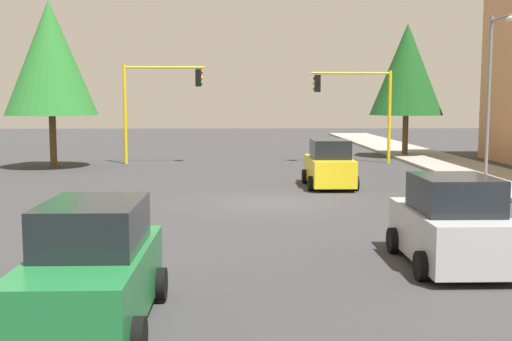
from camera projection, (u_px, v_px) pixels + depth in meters
ground_plane at (271, 203)px, 22.27m from camera, size 120.00×120.00×0.00m
sidewalk_kerb at (506, 181)px, 27.52m from camera, size 80.00×4.00×0.15m
lane_arrow_near at (129, 311)px, 10.74m from camera, size 2.40×1.10×1.10m
traffic_signal_far_left at (357, 98)px, 35.92m from camera, size 0.36×4.59×5.26m
traffic_signal_far_right at (157, 94)px, 35.58m from camera, size 0.36×4.59×5.57m
street_lamp_curbside at (493, 81)px, 25.64m from camera, size 2.15×0.28×7.00m
tree_opposite_side at (50, 58)px, 33.24m from camera, size 4.81×4.81×8.81m
tree_roadside_far at (407, 70)px, 39.81m from camera, size 4.58×4.58×8.38m
car_yellow at (329, 165)px, 26.21m from camera, size 3.84×1.99×1.98m
car_silver at (451, 225)px, 13.64m from camera, size 3.73×2.10×1.98m
car_green at (92, 271)px, 9.98m from camera, size 4.15×2.03×1.98m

